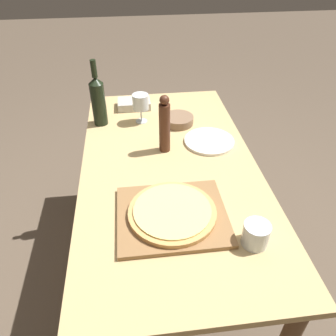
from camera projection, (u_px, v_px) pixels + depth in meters
ground_plane at (169, 265)px, 1.90m from camera, size 12.00×12.00×0.00m
dining_table at (169, 182)px, 1.51m from camera, size 0.77×1.47×0.73m
cutting_board at (172, 216)px, 1.19m from camera, size 0.40×0.34×0.02m
pizza at (172, 212)px, 1.18m from camera, size 0.32×0.32×0.02m
wine_bottle at (98, 100)px, 1.66m from camera, size 0.07×0.07×0.34m
pepper_mill at (165, 125)px, 1.46m from camera, size 0.05×0.05×0.28m
wine_glass at (141, 103)px, 1.69m from camera, size 0.08×0.08×0.16m
small_bowl at (178, 120)px, 1.73m from camera, size 0.16×0.16×0.04m
drinking_tumbler at (256, 234)px, 1.08m from camera, size 0.09×0.09×0.09m
dinner_plate at (209, 141)px, 1.59m from camera, size 0.24×0.24×0.01m
food_container at (134, 104)px, 1.87m from camera, size 0.18×0.12×0.04m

